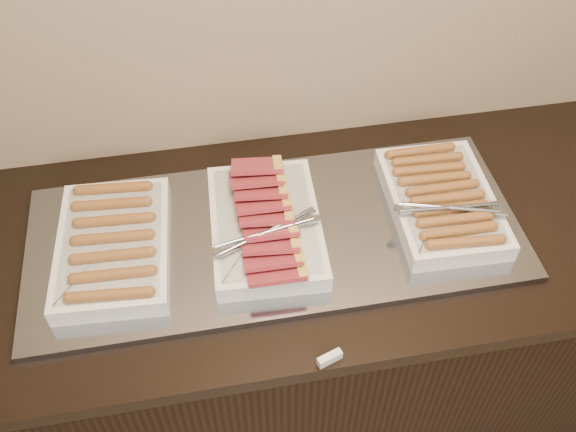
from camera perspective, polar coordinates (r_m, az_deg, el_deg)
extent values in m
cube|color=black|center=(1.97, -0.76, -10.66)|extent=(2.00, 0.70, 0.86)
cube|color=black|center=(1.60, -0.92, -2.27)|extent=(2.06, 0.76, 0.04)
cube|color=gray|center=(1.58, -1.14, -1.61)|extent=(1.20, 0.50, 0.02)
cube|color=silver|center=(1.56, -15.23, -2.63)|extent=(0.28, 0.40, 0.05)
cylinder|color=olive|center=(1.44, -15.58, -6.77)|extent=(0.17, 0.04, 0.03)
cylinder|color=olive|center=(1.47, -15.31, -5.04)|extent=(0.17, 0.03, 0.03)
cylinder|color=olive|center=(1.50, -15.34, -3.41)|extent=(0.17, 0.03, 0.03)
cylinder|color=olive|center=(1.54, -15.33, -1.86)|extent=(0.17, 0.04, 0.03)
cylinder|color=olive|center=(1.58, -15.20, -0.35)|extent=(0.17, 0.04, 0.03)
cylinder|color=olive|center=(1.61, -15.40, 1.04)|extent=(0.17, 0.04, 0.03)
cylinder|color=olive|center=(1.65, -15.28, 2.41)|extent=(0.17, 0.04, 0.03)
cube|color=silver|center=(1.55, -2.00, -0.88)|extent=(0.28, 0.40, 0.05)
cube|color=#AE3845|center=(1.43, -1.11, -4.99)|extent=(0.13, 0.09, 0.04)
cube|color=#AE3845|center=(1.45, -1.49, -3.70)|extent=(0.13, 0.09, 0.04)
cube|color=#AE3845|center=(1.48, -1.56, -2.40)|extent=(0.14, 0.10, 0.04)
cube|color=#AE3845|center=(1.50, -1.61, -1.14)|extent=(0.13, 0.09, 0.04)
cube|color=#AE3845|center=(1.52, -1.92, 0.04)|extent=(0.14, 0.10, 0.04)
cube|color=#AE3845|center=(1.55, -2.31, 1.18)|extent=(0.13, 0.09, 0.04)
cube|color=#AE3845|center=(1.57, -2.43, 2.31)|extent=(0.14, 0.10, 0.04)
cube|color=#AE3845|center=(1.60, -2.88, 3.37)|extent=(0.13, 0.09, 0.04)
cube|color=#AE3845|center=(1.63, -2.77, 4.46)|extent=(0.14, 0.10, 0.04)
cube|color=silver|center=(1.65, 13.45, 1.21)|extent=(0.26, 0.39, 0.05)
cylinder|color=olive|center=(1.53, 15.51, -2.25)|extent=(0.17, 0.04, 0.03)
cylinder|color=olive|center=(1.55, 14.94, -1.29)|extent=(0.17, 0.03, 0.03)
cylinder|color=olive|center=(1.57, 14.63, -0.31)|extent=(0.17, 0.03, 0.03)
cylinder|color=olive|center=(1.59, 14.27, 0.63)|extent=(0.17, 0.03, 0.03)
cylinder|color=olive|center=(1.62, 13.99, 1.55)|extent=(0.17, 0.03, 0.03)
cylinder|color=olive|center=(1.64, 13.57, 2.43)|extent=(0.17, 0.03, 0.03)
cylinder|color=olive|center=(1.66, 12.88, 3.25)|extent=(0.17, 0.03, 0.03)
cylinder|color=olive|center=(1.68, 12.41, 4.08)|extent=(0.17, 0.03, 0.03)
cylinder|color=olive|center=(1.71, 12.27, 4.92)|extent=(0.17, 0.03, 0.03)
cylinder|color=olive|center=(1.73, 11.68, 5.68)|extent=(0.17, 0.03, 0.03)
cube|color=silver|center=(1.38, 3.72, -12.50)|extent=(0.06, 0.03, 0.02)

